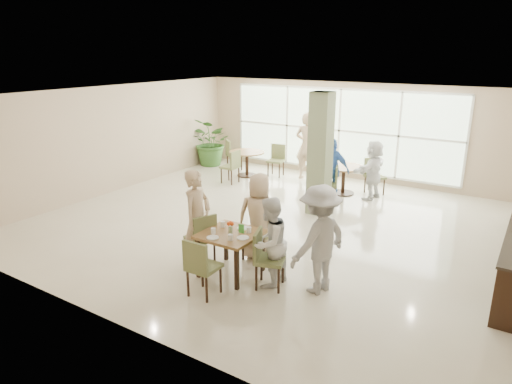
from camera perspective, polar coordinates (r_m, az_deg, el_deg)
The scene contains 19 objects.
ground at distance 10.04m, azimuth 2.73°, elevation -4.10°, with size 10.00×10.00×0.00m, color beige.
room_shell at distance 9.55m, azimuth 2.87°, elevation 5.46°, with size 10.00×10.00×10.00m.
window_bank at distance 13.77m, azimuth 10.35°, elevation 7.58°, with size 7.00×0.04×7.00m.
column at distance 10.48m, azimuth 8.03°, elevation 4.68°, with size 0.45×0.45×2.80m, color #6F7A55.
main_table at distance 7.67m, azimuth -3.19°, elevation -5.79°, with size 0.93×0.93×0.75m.
round_table_left at distance 13.79m, azimuth -1.14°, elevation 4.33°, with size 1.07×1.07×0.75m.
round_table_right at distance 12.25m, azimuth 10.91°, elevation 2.36°, with size 1.06×1.06×0.75m.
chairs_main_table at distance 7.71m, azimuth -2.91°, elevation -7.13°, with size 2.07×1.99×0.95m.
chairs_table_left at distance 13.80m, azimuth -1.16°, elevation 3.95°, with size 2.10×1.89×0.95m.
chairs_table_right at distance 12.28m, azimuth 10.76°, elevation 1.96°, with size 2.11×2.03×0.95m.
tabletop_clutter at distance 7.58m, azimuth -3.14°, elevation -4.80°, with size 0.71×0.80×0.21m.
potted_plant at distance 15.08m, azimuth -5.53°, elevation 6.22°, with size 1.41×1.41×1.57m, color #346227.
teen_left at distance 8.00m, azimuth -7.33°, elevation -3.28°, with size 0.63×0.41×1.73m, color tan.
teen_far at distance 8.20m, azimuth 0.40°, elevation -3.09°, with size 0.78×0.43×1.61m, color tan.
teen_right at distance 7.29m, azimuth 1.69°, elevation -6.29°, with size 0.72×0.56×1.48m, color white.
teen_standing at distance 7.13m, azimuth 7.91°, elevation -5.90°, with size 1.13×0.65×1.74m, color #A1A2A4.
adult_a at distance 11.56m, azimuth 9.32°, elevation 2.76°, with size 0.94×0.54×1.61m, color #3E70BB.
adult_b at distance 11.96m, azimuth 14.44°, elevation 2.70°, with size 1.41×0.61×1.52m, color white.
adult_standing at distance 13.43m, azimuth 6.38°, elevation 5.72°, with size 0.72×0.47×1.97m, color tan.
Camera 1 is at (4.62, -8.13, 3.66)m, focal length 32.00 mm.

